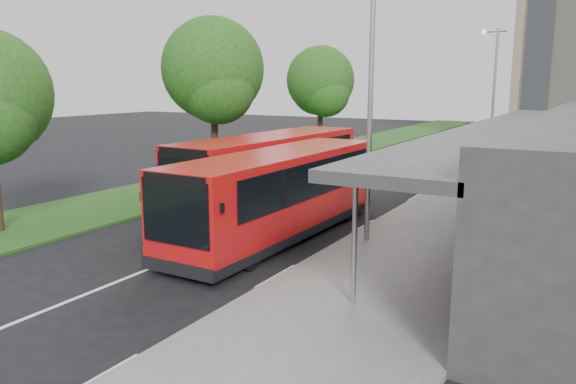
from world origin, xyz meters
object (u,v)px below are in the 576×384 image
bus_main (279,194)px  car_far (472,128)px  tree_far (321,85)px  lamp_post_near (368,92)px  litter_bin (480,189)px  bollard (488,165)px  tree_mid (214,76)px  lamp_post_far (493,87)px  car_near (499,132)px  bus_second (271,171)px

bus_main → car_far: size_ratio=2.95×
tree_far → lamp_post_near: bearing=-59.7°
litter_bin → bollard: bearing=97.7°
tree_mid → lamp_post_far: tree_mid is taller
bus_main → car_far: (-2.68, 41.51, -0.88)m
tree_far → litter_bin: tree_far is taller
car_far → litter_bin: bearing=-91.3°
tree_far → bollard: (12.11, -4.38, -4.13)m
lamp_post_far → car_near: size_ratio=2.07×
litter_bin → car_near: size_ratio=0.21×
bus_main → lamp_post_far: bearing=83.3°
car_far → bollard: bearing=-90.2°
lamp_post_near → lamp_post_far: same height
bus_second → bollard: bearing=63.8°
lamp_post_near → car_far: bearing=97.5°
tree_mid → tree_far: size_ratio=1.10×
tree_far → lamp_post_near: 22.06m
tree_far → bus_second: tree_far is taller
bollard → car_far: size_ratio=0.32×
tree_mid → car_near: size_ratio=2.12×
bus_second → litter_bin: bus_second is taller
tree_far → bollard: 13.52m
lamp_post_near → car_near: 36.63m
lamp_post_near → lamp_post_far: 20.00m
bus_main → bus_second: bearing=125.5°
lamp_post_far → bus_main: lamp_post_far is taller
bus_main → bollard: size_ratio=9.20×
lamp_post_far → bus_second: size_ratio=0.77×
bollard → car_far: (-6.33, 26.08, -0.14)m
lamp_post_far → litter_bin: 12.47m
bus_main → litter_bin: size_ratio=12.42×
car_far → tree_mid: bearing=-113.5°
tree_far → litter_bin: size_ratio=9.31×
litter_bin → bollard: bollard is taller
lamp_post_far → car_near: lamp_post_far is taller
tree_far → car_near: (9.03, 17.29, -4.16)m
tree_mid → bollard: tree_mid is taller
lamp_post_near → bus_main: size_ratio=0.80×
tree_mid → tree_far: 12.01m
lamp_post_far → tree_far: bearing=-175.1°
lamp_post_far → bus_main: size_ratio=0.80×
lamp_post_far → bus_second: 18.05m
lamp_post_near → tree_far: bearing=120.3°
lamp_post_near → car_near: lamp_post_near is taller
lamp_post_far → bollard: lamp_post_far is taller
tree_far → bollard: size_ratio=6.89×
tree_mid → bollard: bearing=32.2°
litter_bin → lamp_post_near: bearing=-102.3°
bollard → car_far: 26.84m
lamp_post_near → bus_second: size_ratio=0.77×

